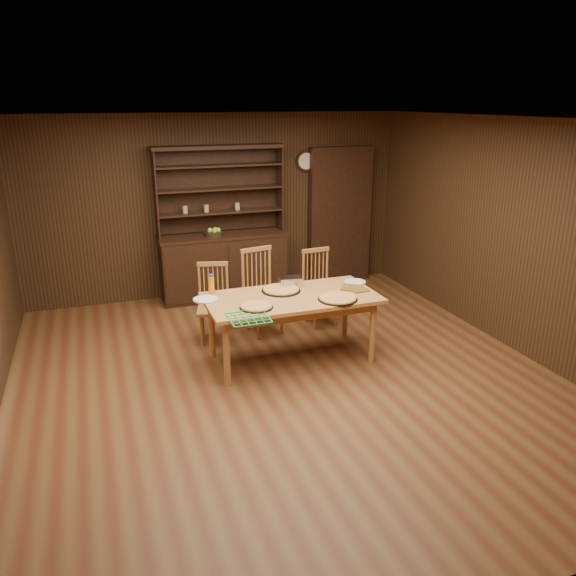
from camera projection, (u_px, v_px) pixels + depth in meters
name	position (u px, v px, depth m)	size (l,w,h in m)	color
floor	(286.00, 379.00, 5.87)	(6.00, 6.00, 0.00)	brown
room_shell	(286.00, 231.00, 5.36)	(6.00, 6.00, 6.00)	silver
china_hutch	(223.00, 257.00, 8.14)	(1.84, 0.52, 2.17)	#331911
doorway	(339.00, 216.00, 8.72)	(1.00, 0.18, 2.10)	#331911
wall_clock	(306.00, 161.00, 8.33)	(0.30, 0.05, 0.30)	#331911
dining_table	(291.00, 303.00, 6.10)	(1.86, 0.93, 0.75)	#C18743
chair_left	(214.00, 300.00, 6.70)	(0.47, 0.45, 0.94)	#A96F3A
chair_center	(260.00, 288.00, 6.91)	(0.51, 0.49, 1.06)	#A96F3A
chair_right	(318.00, 285.00, 7.19)	(0.44, 0.42, 0.98)	#A96F3A
pizza_left	(256.00, 306.00, 5.72)	(0.35, 0.35, 0.04)	black
pizza_right	(338.00, 298.00, 5.96)	(0.42, 0.42, 0.04)	black
pizza_center	(281.00, 290.00, 6.22)	(0.44, 0.44, 0.04)	black
cooling_rack	(249.00, 318.00, 5.45)	(0.37, 0.37, 0.02)	#0DAE5B
plate_left	(206.00, 299.00, 5.95)	(0.28, 0.28, 0.02)	silver
plate_right	(355.00, 282.00, 6.52)	(0.26, 0.26, 0.02)	silver
foil_dish	(290.00, 281.00, 6.40)	(0.25, 0.18, 0.10)	silver
juice_bottle	(211.00, 285.00, 6.08)	(0.06, 0.06, 0.23)	orange
pot_holder_a	(359.00, 290.00, 6.26)	(0.19, 0.19, 0.01)	#AA1D13
pot_holder_b	(351.00, 288.00, 6.32)	(0.22, 0.22, 0.02)	#AA1D13
fruit_bowl	(214.00, 233.00, 7.91)	(0.26, 0.26, 0.12)	black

